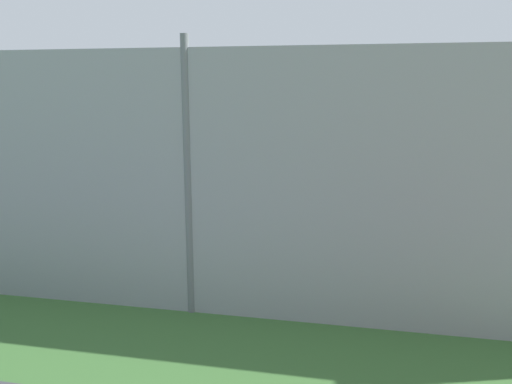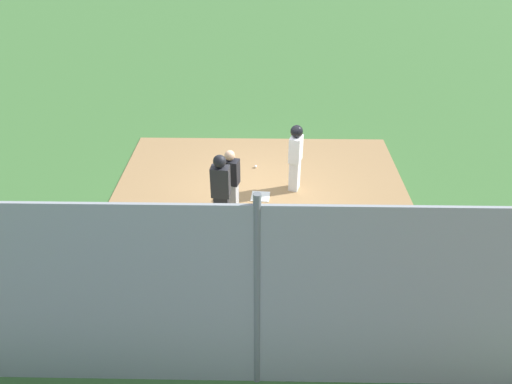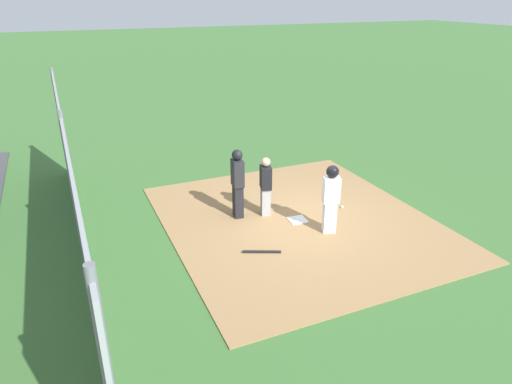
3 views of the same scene
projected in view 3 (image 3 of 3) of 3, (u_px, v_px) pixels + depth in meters
The scene contains 10 objects.
ground_plane at pixel (298, 221), 11.66m from camera, with size 140.00×140.00×0.00m, color #3D6B33.
dirt_infield at pixel (298, 221), 11.65m from camera, with size 7.20×6.40×0.03m, color #9E774C.
home_plate at pixel (298, 220), 11.64m from camera, with size 0.44×0.44×0.02m, color white.
catcher at pixel (266, 186), 11.66m from camera, with size 0.43×0.35×1.55m.
umpire at pixel (238, 182), 11.47m from camera, with size 0.40×0.30×1.80m.
runner at pixel (331, 195), 10.71m from camera, with size 0.36×0.44×1.70m.
baseball_bat at pixel (262, 252), 10.18m from camera, with size 0.06×0.06×0.85m, color black.
catcher_mask at pixel (239, 201), 12.56m from camera, with size 0.24×0.20×0.12m, color black.
baseball at pixel (342, 207), 12.28m from camera, with size 0.07×0.07×0.07m, color white.
backstop_fence at pixel (74, 197), 9.14m from camera, with size 12.00×0.10×3.35m.
Camera 3 is at (9.09, -5.14, 5.34)m, focal length 32.23 mm.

